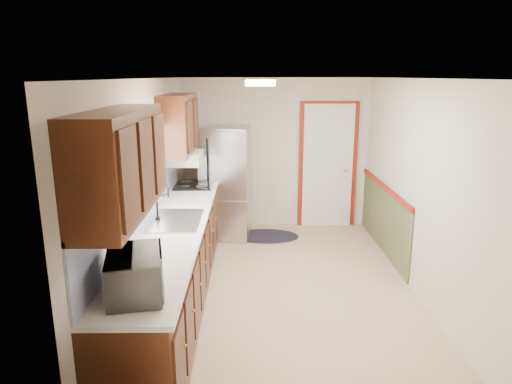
{
  "coord_description": "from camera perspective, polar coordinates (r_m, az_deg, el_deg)",
  "views": [
    {
      "loc": [
        -0.39,
        -4.8,
        2.43
      ],
      "look_at": [
        -0.34,
        0.2,
        1.15
      ],
      "focal_mm": 32.0,
      "sensor_mm": 36.0,
      "label": 1
    }
  ],
  "objects": [
    {
      "name": "room_shell",
      "position": [
        4.97,
        3.93,
        0.0
      ],
      "size": [
        3.2,
        5.2,
        2.52
      ],
      "color": "tan",
      "rests_on": "ground"
    },
    {
      "name": "kitchen_run",
      "position": [
        4.86,
        -10.61,
        -5.35
      ],
      "size": [
        0.63,
        4.0,
        2.2
      ],
      "color": "#38190C",
      "rests_on": "ground"
    },
    {
      "name": "back_wall_trim",
      "position": [
        7.31,
        10.32,
        1.96
      ],
      "size": [
        1.12,
        2.3,
        2.08
      ],
      "color": "maroon",
      "rests_on": "ground"
    },
    {
      "name": "ceiling_fixture",
      "position": [
        4.6,
        0.55,
        13.49
      ],
      "size": [
        0.3,
        0.3,
        0.06
      ],
      "primitive_type": "cylinder",
      "color": "#FFD88C",
      "rests_on": "room_shell"
    },
    {
      "name": "microwave",
      "position": [
        3.31,
        -14.89,
        -9.35
      ],
      "size": [
        0.42,
        0.61,
        0.38
      ],
      "primitive_type": "imported",
      "rotation": [
        0.0,
        0.0,
        1.79
      ],
      "color": "white",
      "rests_on": "kitchen_run"
    },
    {
      "name": "refrigerator",
      "position": [
        6.96,
        -3.8,
        1.2
      ],
      "size": [
        0.77,
        0.75,
        1.7
      ],
      "rotation": [
        0.0,
        0.0,
        -0.11
      ],
      "color": "#B7B7BC",
      "rests_on": "ground"
    },
    {
      "name": "rug",
      "position": [
        7.13,
        1.28,
        -5.52
      ],
      "size": [
        1.04,
        0.7,
        0.01
      ],
      "primitive_type": "ellipsoid",
      "rotation": [
        0.0,
        0.0,
        -0.05
      ],
      "color": "black",
      "rests_on": "ground"
    },
    {
      "name": "cooktop",
      "position": [
        6.42,
        -7.74,
        0.91
      ],
      "size": [
        0.52,
        0.62,
        0.02
      ],
      "primitive_type": "cube",
      "color": "black",
      "rests_on": "kitchen_run"
    }
  ]
}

